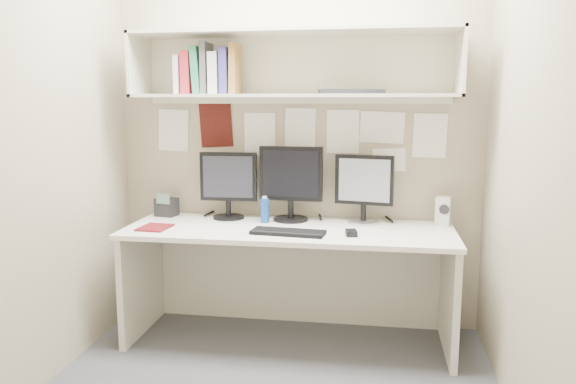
% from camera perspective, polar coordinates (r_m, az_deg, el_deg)
% --- Properties ---
extents(wall_back, '(2.40, 0.02, 2.60)m').
position_cam_1_polar(wall_back, '(3.71, 0.95, 6.19)').
color(wall_back, '#9D9278').
rests_on(wall_back, ground).
extents(wall_front, '(2.40, 0.02, 2.60)m').
position_cam_1_polar(wall_front, '(1.76, -8.19, 2.64)').
color(wall_front, '#9D9278').
rests_on(wall_front, ground).
extents(wall_left, '(0.02, 2.00, 2.60)m').
position_cam_1_polar(wall_left, '(3.18, -23.84, 4.88)').
color(wall_left, '#9D9278').
rests_on(wall_left, ground).
extents(wall_right, '(0.02, 2.00, 2.60)m').
position_cam_1_polar(wall_right, '(2.76, 23.34, 4.37)').
color(wall_right, '#9D9278').
rests_on(wall_right, ground).
extents(desk, '(2.00, 0.70, 0.73)m').
position_cam_1_polar(desk, '(3.54, 0.11, -9.38)').
color(desk, white).
rests_on(desk, floor).
extents(overhead_hutch, '(2.00, 0.38, 0.40)m').
position_cam_1_polar(overhead_hutch, '(3.57, 0.64, 12.81)').
color(overhead_hutch, beige).
rests_on(overhead_hutch, wall_back).
extents(pinned_papers, '(1.92, 0.01, 0.48)m').
position_cam_1_polar(pinned_papers, '(3.71, 0.93, 5.41)').
color(pinned_papers, white).
rests_on(pinned_papers, wall_back).
extents(monitor_left, '(0.38, 0.21, 0.44)m').
position_cam_1_polar(monitor_left, '(3.70, -6.07, 0.99)').
color(monitor_left, black).
rests_on(monitor_left, desk).
extents(monitor_center, '(0.41, 0.23, 0.48)m').
position_cam_1_polar(monitor_center, '(3.61, 0.30, 1.17)').
color(monitor_center, black).
rests_on(monitor_center, desk).
extents(monitor_right, '(0.37, 0.20, 0.43)m').
position_cam_1_polar(monitor_right, '(3.58, 7.73, 0.64)').
color(monitor_right, '#A5A5AA').
rests_on(monitor_right, desk).
extents(keyboard, '(0.44, 0.19, 0.02)m').
position_cam_1_polar(keyboard, '(3.28, 0.00, -4.11)').
color(keyboard, black).
rests_on(keyboard, desk).
extents(mouse, '(0.08, 0.11, 0.03)m').
position_cam_1_polar(mouse, '(3.26, 6.44, -4.15)').
color(mouse, black).
rests_on(mouse, desk).
extents(speaker, '(0.11, 0.11, 0.18)m').
position_cam_1_polar(speaker, '(3.64, 15.49, -1.85)').
color(speaker, beige).
rests_on(speaker, desk).
extents(blue_bottle, '(0.05, 0.05, 0.17)m').
position_cam_1_polar(blue_bottle, '(3.58, -2.38, -1.85)').
color(blue_bottle, navy).
rests_on(blue_bottle, desk).
extents(maroon_notebook, '(0.19, 0.22, 0.01)m').
position_cam_1_polar(maroon_notebook, '(3.52, -13.37, -3.53)').
color(maroon_notebook, '#5E1014').
rests_on(maroon_notebook, desk).
extents(desk_phone, '(0.15, 0.14, 0.16)m').
position_cam_1_polar(desk_phone, '(3.87, -12.24, -1.47)').
color(desk_phone, black).
rests_on(desk_phone, desk).
extents(book_stack, '(0.39, 0.19, 0.31)m').
position_cam_1_polar(book_stack, '(3.62, -8.04, 12.03)').
color(book_stack, silver).
rests_on(book_stack, overhead_hutch).
extents(hutch_tray, '(0.40, 0.27, 0.03)m').
position_cam_1_polar(hutch_tray, '(3.44, 6.48, 10.11)').
color(hutch_tray, black).
rests_on(hutch_tray, overhead_hutch).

